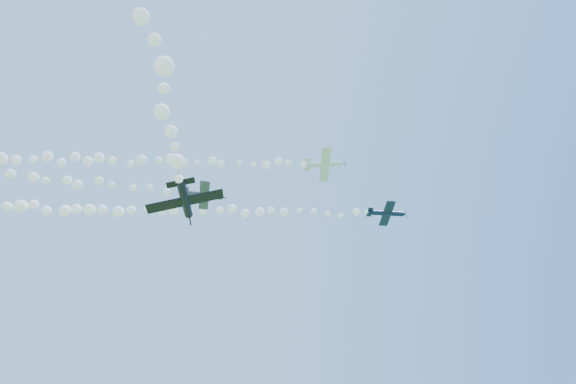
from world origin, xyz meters
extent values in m
cylinder|color=white|center=(11.27, -1.78, 53.34)|extent=(5.85, 1.01, 1.36)
cone|color=white|center=(14.32, -2.40, 53.64)|extent=(0.77, 0.81, 0.84)
cone|color=#B13114|center=(14.74, -2.48, 53.68)|extent=(0.32, 0.28, 0.30)
cube|color=black|center=(14.63, -2.46, 53.67)|extent=(0.18, 0.47, 1.82)
cube|color=white|center=(11.51, -1.85, 53.25)|extent=(2.92, 7.17, 1.44)
cube|color=white|center=(8.73, -1.26, 53.14)|extent=(1.33, 2.59, 0.57)
cube|color=#B13114|center=(8.62, -1.15, 53.65)|extent=(0.98, 0.47, 1.24)
sphere|color=black|center=(12.04, -1.88, 53.78)|extent=(0.86, 0.93, 0.86)
cylinder|color=#0D1A3D|center=(25.32, 6.96, 52.19)|extent=(6.26, 2.29, 1.12)
cone|color=#0D1A3D|center=(28.61, 6.29, 52.06)|extent=(0.93, 0.98, 0.86)
cone|color=white|center=(29.06, 6.19, 52.04)|extent=(0.38, 0.36, 0.30)
cube|color=black|center=(28.94, 6.22, 52.05)|extent=(0.14, 0.23, 1.97)
cube|color=#0D1A3D|center=(25.57, 6.91, 52.06)|extent=(3.06, 7.80, 0.45)
cube|color=#0D1A3D|center=(22.59, 7.52, 52.36)|extent=(1.40, 2.81, 0.20)
cube|color=white|center=(22.53, 7.51, 52.93)|extent=(1.02, 0.34, 1.28)
sphere|color=black|center=(26.19, 6.77, 52.55)|extent=(0.90, 0.91, 0.80)
cylinder|color=#3B4357|center=(-6.92, -0.83, 44.47)|extent=(5.49, 1.18, 0.88)
cone|color=#3B4357|center=(-3.98, -1.00, 44.41)|extent=(0.70, 0.77, 0.74)
cone|color=navy|center=(-3.57, -1.02, 44.40)|extent=(0.30, 0.27, 0.26)
cube|color=black|center=(-3.68, -1.01, 44.40)|extent=(0.09, 0.17, 1.72)
cube|color=#3B4357|center=(-6.69, -0.84, 44.36)|extent=(1.74, 6.77, 0.30)
cube|color=#3B4357|center=(-9.36, -0.70, 44.57)|extent=(0.90, 2.40, 0.14)
cube|color=navy|center=(-9.42, -0.70, 45.07)|extent=(0.89, 0.15, 1.11)
sphere|color=black|center=(-6.14, -0.88, 44.80)|extent=(0.70, 0.70, 0.68)
cylinder|color=black|center=(-8.89, -14.25, 33.30)|extent=(1.59, 6.77, 1.57)
cone|color=black|center=(-8.22, -10.73, 33.65)|extent=(0.97, 0.94, 0.98)
cone|color=gold|center=(-8.13, -10.24, 33.70)|extent=(0.35, 0.39, 0.35)
cube|color=black|center=(-8.15, -10.37, 33.69)|extent=(0.77, 0.17, 2.06)
cube|color=black|center=(-8.80, -13.98, 33.20)|extent=(8.05, 3.33, 2.60)
cube|color=black|center=(-9.47, -17.18, 33.07)|extent=(2.91, 1.52, 0.98)
cube|color=gold|center=(-9.66, -17.29, 33.64)|extent=(0.68, 1.10, 1.40)
sphere|color=black|center=(-8.84, -13.35, 33.80)|extent=(1.13, 0.98, 1.06)
camera|label=1|loc=(-7.62, -56.20, 2.00)|focal=30.00mm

